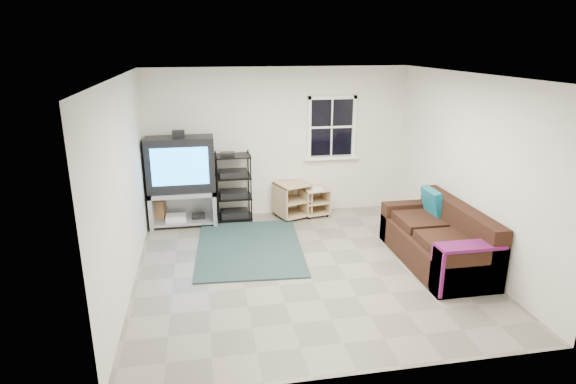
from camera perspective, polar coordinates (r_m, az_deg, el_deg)
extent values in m
plane|color=gray|center=(6.77, 2.13, -8.89)|extent=(4.60, 4.60, 0.00)
plane|color=white|center=(6.09, 2.40, 13.63)|extent=(4.60, 4.60, 0.00)
plane|color=white|center=(8.50, -1.12, 5.87)|extent=(4.60, 0.00, 4.60)
plane|color=white|center=(4.22, 9.09, -6.56)|extent=(4.60, 0.00, 4.60)
plane|color=white|center=(6.24, -18.84, 0.65)|extent=(0.00, 4.60, 4.60)
plane|color=white|center=(7.16, 20.56, 2.54)|extent=(0.00, 4.60, 4.60)
cube|color=black|center=(8.64, 5.17, 7.68)|extent=(0.80, 0.01, 1.02)
cube|color=white|center=(8.55, 5.30, 11.10)|extent=(0.88, 0.06, 0.06)
cube|color=white|center=(8.72, 5.13, 4.08)|extent=(0.98, 0.14, 0.05)
cube|color=white|center=(8.52, 2.52, 7.60)|extent=(0.06, 0.06, 1.10)
cube|color=white|center=(8.74, 7.82, 7.70)|extent=(0.06, 0.06, 1.10)
cube|color=white|center=(8.63, 5.19, 7.67)|extent=(0.78, 0.04, 0.04)
cube|color=#9D9EA5|center=(8.29, -12.40, -0.02)|extent=(1.11, 0.55, 0.07)
cube|color=#9D9EA5|center=(8.41, -15.82, -1.97)|extent=(0.07, 0.55, 0.61)
cube|color=#9D9EA5|center=(8.36, -8.73, -1.60)|extent=(0.07, 0.55, 0.61)
cube|color=#9D9EA5|center=(8.45, -12.19, -3.24)|extent=(0.97, 0.51, 0.04)
cube|color=#9D9EA5|center=(8.61, -12.24, -1.24)|extent=(1.11, 0.04, 0.61)
cube|color=silver|center=(8.39, -13.13, -2.97)|extent=(0.33, 0.27, 0.09)
cube|color=black|center=(8.42, -10.56, -2.80)|extent=(0.22, 0.20, 0.07)
cube|color=black|center=(8.16, -12.62, 3.24)|extent=(1.11, 0.46, 0.91)
cube|color=#1E8EFF|center=(7.92, -12.68, 2.95)|extent=(0.91, 0.01, 0.62)
cube|color=black|center=(8.05, -12.86, 6.74)|extent=(0.20, 0.14, 0.11)
cylinder|color=black|center=(8.15, -8.33, 0.11)|extent=(0.02, 0.02, 1.20)
cylinder|color=black|center=(8.18, -4.40, 0.32)|extent=(0.02, 0.02, 1.20)
cylinder|color=black|center=(8.53, -8.45, 0.89)|extent=(0.02, 0.02, 1.20)
cylinder|color=black|center=(8.56, -4.69, 1.09)|extent=(0.02, 0.02, 1.20)
cube|color=black|center=(8.53, -6.34, -2.91)|extent=(0.60, 0.44, 0.02)
cube|color=black|center=(8.50, -6.36, -2.53)|extent=(0.47, 0.35, 0.10)
cube|color=black|center=(8.41, -6.42, -0.58)|extent=(0.60, 0.44, 0.02)
cube|color=black|center=(8.39, -6.44, -0.19)|extent=(0.47, 0.35, 0.10)
cube|color=black|center=(8.30, -6.51, 1.82)|extent=(0.60, 0.44, 0.02)
cube|color=black|center=(8.29, -6.52, 2.22)|extent=(0.47, 0.35, 0.10)
cube|color=black|center=(8.21, -6.60, 4.27)|extent=(0.60, 0.44, 0.02)
cube|color=tan|center=(8.43, 0.49, 0.95)|extent=(0.67, 0.67, 0.02)
cube|color=tan|center=(8.60, 0.48, -2.55)|extent=(0.67, 0.67, 0.02)
cube|color=tan|center=(8.39, -1.00, -1.09)|extent=(0.20, 0.50, 0.57)
cube|color=tan|center=(8.64, 1.92, -0.55)|extent=(0.20, 0.50, 0.57)
cube|color=tan|center=(8.72, -0.36, -0.37)|extent=(0.46, 0.18, 0.57)
cube|color=tan|center=(8.52, 0.48, -0.96)|extent=(0.62, 0.64, 0.02)
cylinder|color=black|center=(8.34, -0.03, -3.47)|extent=(0.05, 0.05, 0.05)
cylinder|color=black|center=(8.89, 0.96, -2.14)|extent=(0.05, 0.05, 0.05)
cube|color=tan|center=(8.59, 3.17, 0.36)|extent=(0.52, 0.52, 0.02)
cube|color=tan|center=(8.72, 3.12, -2.33)|extent=(0.52, 0.52, 0.02)
cube|color=tan|center=(8.57, 1.84, -1.16)|extent=(0.10, 0.44, 0.45)
cube|color=tan|center=(8.74, 4.43, -0.84)|extent=(0.10, 0.44, 0.45)
cube|color=tan|center=(8.84, 2.58, -0.59)|extent=(0.40, 0.10, 0.45)
cube|color=tan|center=(8.66, 3.14, -1.11)|extent=(0.48, 0.50, 0.02)
cylinder|color=black|center=(8.51, 2.51, -3.07)|extent=(0.05, 0.05, 0.05)
cylinder|color=black|center=(8.96, 3.69, -2.04)|extent=(0.05, 0.05, 0.05)
cylinder|color=silver|center=(8.48, 3.14, 0.29)|extent=(0.32, 0.32, 0.02)
cube|color=black|center=(7.13, 17.05, -6.47)|extent=(0.89, 1.98, 0.42)
cube|color=black|center=(7.13, 19.68, -3.09)|extent=(0.24, 1.98, 0.43)
cube|color=black|center=(7.81, 14.25, -3.32)|extent=(0.89, 0.24, 0.61)
cube|color=black|center=(6.40, 20.65, -8.66)|extent=(0.89, 0.24, 0.61)
cube|color=black|center=(6.67, 18.17, -5.72)|extent=(0.59, 0.71, 0.13)
cube|color=black|center=(7.32, 15.29, -3.38)|extent=(0.59, 0.71, 0.13)
cube|color=#167287|center=(7.48, 16.74, -1.17)|extent=(0.20, 0.47, 0.41)
cube|color=navy|center=(6.26, 20.81, -6.00)|extent=(0.82, 0.30, 0.04)
cube|color=navy|center=(6.19, 17.24, -8.99)|extent=(0.04, 0.30, 0.57)
cube|color=black|center=(7.36, -4.56, -6.58)|extent=(1.70, 2.24, 0.03)
cube|color=#8F6140|center=(8.59, -15.27, -2.22)|extent=(0.32, 0.24, 0.41)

